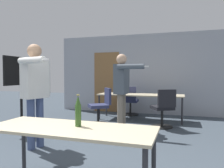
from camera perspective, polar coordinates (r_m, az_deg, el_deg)
The scene contains 10 objects.
back_wall at distance 7.34m, azimuth 6.60°, elevation 2.56°, with size 5.54×0.12×2.61m.
conference_table_near at distance 2.42m, azimuth -10.81°, elevation -12.69°, with size 1.81×0.68×0.73m.
conference_table_far at distance 6.24m, azimuth 7.42°, elevation -3.20°, with size 2.39×0.73×0.73m.
tv_screen at distance 5.59m, azimuth -22.68°, elevation -0.04°, with size 0.44×1.05×1.70m.
person_near_casual at distance 4.97m, azimuth 2.67°, elevation -0.15°, with size 0.79×0.68×1.75m.
person_center_tall at distance 3.99m, azimuth -19.37°, elevation -0.28°, with size 0.76×0.78×1.81m.
office_chair_side_rolled at distance 6.90m, azimuth 4.72°, elevation -4.70°, with size 0.52×0.56×0.91m.
office_chair_far_right at distance 5.69m, azimuth -2.90°, elevation -6.08°, with size 0.68×0.67×0.93m.
office_chair_near_pushed at distance 5.41m, azimuth 13.28°, elevation -6.53°, with size 0.65×0.67×0.94m.
beer_bottle at distance 2.39m, azimuth -8.85°, elevation -7.10°, with size 0.07×0.07×0.34m.
Camera 1 is at (1.42, -1.50, 1.28)m, focal length 35.00 mm.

